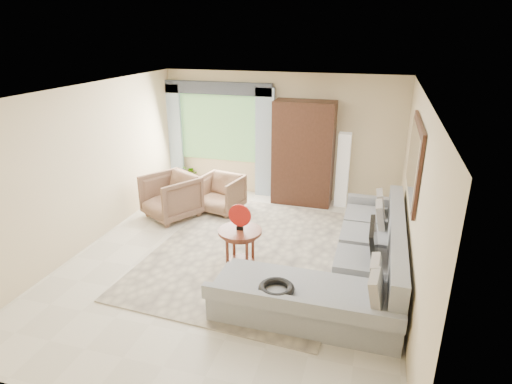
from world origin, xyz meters
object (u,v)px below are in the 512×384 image
(armchair_left, at_px, (171,197))
(potted_plant, at_px, (189,176))
(tv_screen, at_px, (374,242))
(armoire, at_px, (303,153))
(armchair_right, at_px, (220,194))
(sectional_sofa, at_px, (351,267))
(floor_lamp, at_px, (343,170))
(coffee_table, at_px, (240,248))

(armchair_left, relative_size, potted_plant, 1.65)
(tv_screen, relative_size, armoire, 0.35)
(potted_plant, bearing_deg, armchair_left, -77.61)
(tv_screen, xyz_separation_m, potted_plant, (-4.10, 3.00, -0.44))
(armchair_left, distance_m, armchair_right, 0.96)
(sectional_sofa, height_order, armchair_left, sectional_sofa)
(armchair_right, height_order, potted_plant, armchair_right)
(tv_screen, height_order, floor_lamp, floor_lamp)
(sectional_sofa, distance_m, floor_lamp, 3.03)
(armoire, relative_size, floor_lamp, 1.40)
(coffee_table, relative_size, armoire, 0.31)
(armchair_left, relative_size, armchair_right, 1.16)
(coffee_table, distance_m, armoire, 3.02)
(coffee_table, xyz_separation_m, potted_plant, (-2.21, 3.02, -0.06))
(potted_plant, bearing_deg, armoire, -2.46)
(potted_plant, height_order, floor_lamp, floor_lamp)
(sectional_sofa, height_order, coffee_table, sectional_sofa)
(coffee_table, distance_m, armchair_right, 2.25)
(coffee_table, bearing_deg, armchair_left, 142.24)
(coffee_table, distance_m, potted_plant, 3.74)
(potted_plant, bearing_deg, armchair_right, -42.17)
(sectional_sofa, bearing_deg, tv_screen, 1.16)
(armchair_left, height_order, floor_lamp, floor_lamp)
(coffee_table, relative_size, potted_plant, 1.16)
(potted_plant, relative_size, armoire, 0.26)
(floor_lamp, bearing_deg, armchair_left, -153.46)
(tv_screen, height_order, coffee_table, tv_screen)
(coffee_table, relative_size, floor_lamp, 0.43)
(armchair_right, relative_size, floor_lamp, 0.53)
(tv_screen, relative_size, potted_plant, 1.33)
(armchair_right, bearing_deg, tv_screen, -22.85)
(sectional_sofa, bearing_deg, potted_plant, 141.85)
(floor_lamp, bearing_deg, potted_plant, 179.13)
(armchair_right, bearing_deg, armchair_left, -134.91)
(armchair_left, distance_m, floor_lamp, 3.43)
(sectional_sofa, height_order, tv_screen, tv_screen)
(armchair_left, height_order, armoire, armoire)
(tv_screen, bearing_deg, potted_plant, 143.75)
(tv_screen, bearing_deg, sectional_sofa, -178.84)
(sectional_sofa, height_order, potted_plant, sectional_sofa)
(sectional_sofa, bearing_deg, armoire, 113.06)
(armchair_right, height_order, floor_lamp, floor_lamp)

